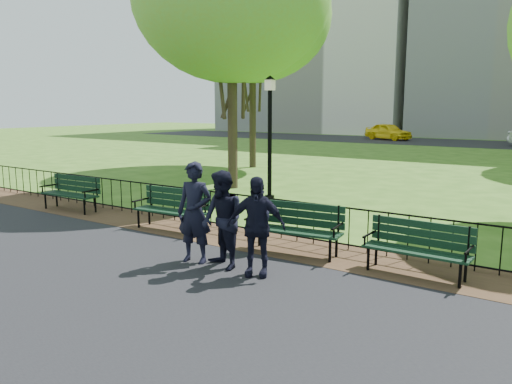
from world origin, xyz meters
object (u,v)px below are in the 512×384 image
Objects in this scene: park_bench_right_a at (418,243)px; park_bench_main at (277,219)px; park_bench_left_b at (72,189)px; person_mid at (222,220)px; tree_mid_w at (253,15)px; park_bench_left_a at (173,205)px; taxi at (388,131)px; person_left at (195,212)px; person_right at (256,226)px; lamppost at (270,134)px.

park_bench_main is at bearing -174.54° from park_bench_right_a.
park_bench_left_b is 1.07× the size of person_mid.
park_bench_main is 0.20× the size of tree_mid_w.
park_bench_right_a is at bearing -3.06° from park_bench_main.
park_bench_left_a is 0.45× the size of taxi.
park_bench_right_a is 0.96× the size of person_left.
person_left is (-0.93, -1.42, 0.26)m from park_bench_main.
park_bench_left_a is 1.06× the size of park_bench_right_a.
park_bench_left_b is at bearing 142.59° from person_right.
lamppost is 2.15× the size of person_mid.
person_right is at bearing -59.32° from lamppost.
person_mid is (-0.28, -1.42, 0.20)m from park_bench_main.
person_left is at bearing -157.52° from person_mid.
person_mid is 37.05m from taxi.
park_bench_left_a is at bearing 130.60° from person_right.
park_bench_left_a is at bearing -4.37° from park_bench_left_b.
park_bench_left_b is at bearing -178.87° from park_bench_right_a.
person_right is at bearing -142.75° from taxi.
park_bench_left_b is 5.94m from lamppost.
lamppost is (-5.86, 4.40, 1.49)m from park_bench_right_a.
person_right is (-2.31, -1.58, 0.29)m from park_bench_right_a.
lamppost is 7.06m from person_right.
taxi is (-9.89, 34.37, 0.05)m from park_bench_main.
park_bench_right_a is at bearing 50.46° from person_mid.
person_right is at bearing 23.99° from person_mid.
person_right is 37.22m from taxi.
park_bench_right_a is at bearing -4.19° from park_bench_left_a.
park_bench_main is 5.71m from lamppost.
lamppost reaches higher than person_left.
taxi is (-1.39, 22.87, -6.30)m from tree_mid_w.
lamppost is at bearing -52.07° from tree_mid_w.
park_bench_main is 1.12× the size of person_mid.
park_bench_left_b is 0.19× the size of tree_mid_w.
park_bench_main reaches higher than park_bench_right_a.
person_mid is at bearing -57.51° from tree_mid_w.
tree_mid_w is (-5.38, 6.91, 4.97)m from lamppost.
lamppost reaches higher than park_bench_main.
lamppost reaches higher than park_bench_right_a.
person_mid is 0.41× the size of taxi.
taxi reaches higher than park_bench_left_b.
taxi is (-2.97, 34.11, 0.13)m from park_bench_left_b.
taxi is at bearing 93.48° from tree_mid_w.
lamppost is at bearing 96.83° from person_left.
park_bench_main is at bearing 43.58° from person_left.
park_bench_main is at bearing -7.74° from park_bench_left_a.
tree_mid_w is 16.85m from person_right.
person_left is at bearing -59.61° from tree_mid_w.
taxi is at bearing 111.85° from park_bench_right_a.
taxi is at bearing 97.18° from park_bench_left_a.
park_bench_right_a is 2.81m from person_right.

